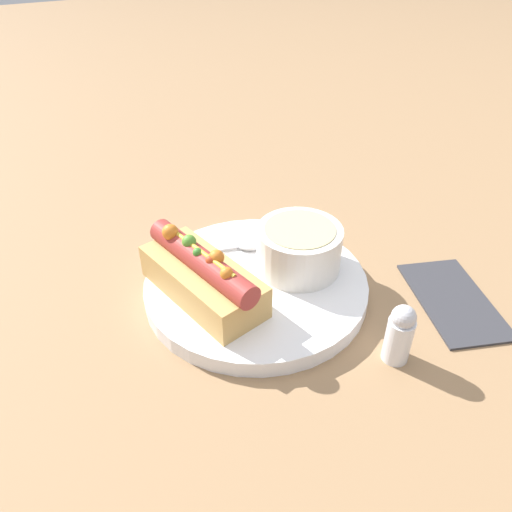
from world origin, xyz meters
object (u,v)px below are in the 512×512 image
hot_dog (202,275)px  salt_shaker (400,334)px  soup_bowl (298,246)px  spoon (239,245)px

hot_dog → salt_shaker: (0.15, 0.14, -0.01)m
soup_bowl → salt_shaker: (0.15, 0.03, -0.01)m
soup_bowl → spoon: soup_bowl is taller
salt_shaker → hot_dog: bearing=-136.2°
soup_bowl → salt_shaker: soup_bowl is taller
spoon → salt_shaker: 0.22m
hot_dog → soup_bowl: 0.12m
soup_bowl → salt_shaker: size_ratio=1.46×
hot_dog → spoon: hot_dog is taller
hot_dog → soup_bowl: size_ratio=1.66×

